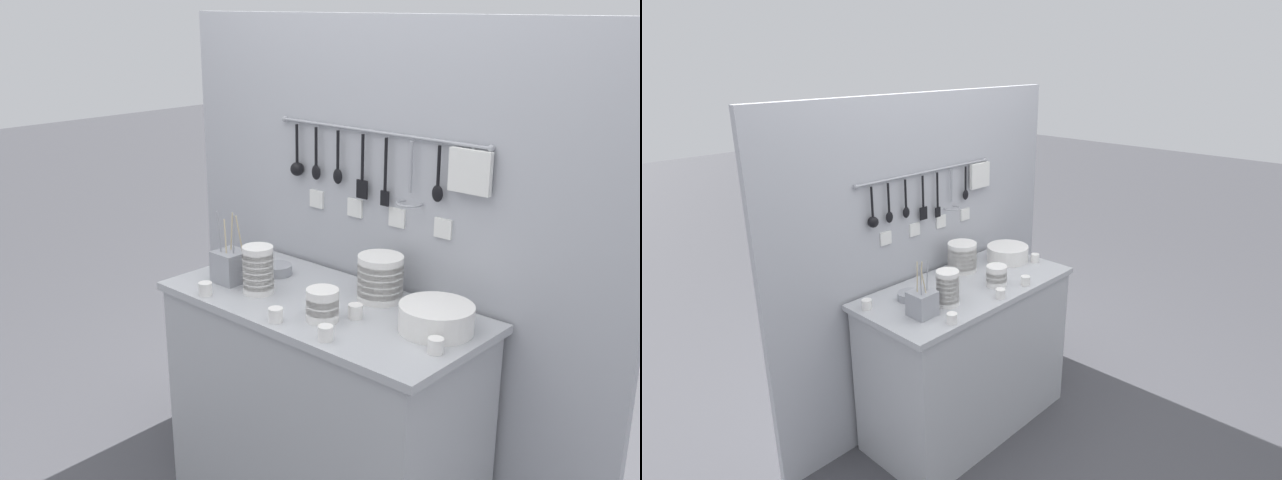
# 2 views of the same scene
# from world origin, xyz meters

# --- Properties ---
(counter) EXTENTS (1.20, 0.57, 0.88)m
(counter) POSITION_xyz_m (0.00, 0.00, 0.44)
(counter) COLOR #ADAFB5
(counter) RESTS_ON ground
(back_wall) EXTENTS (2.00, 0.11, 1.87)m
(back_wall) POSITION_xyz_m (0.00, 0.32, 0.94)
(back_wall) COLOR #A8AAB2
(back_wall) RESTS_ON ground
(bowl_stack_back_corner) EXTENTS (0.11, 0.11, 0.11)m
(bowl_stack_back_corner) POSITION_xyz_m (0.11, -0.12, 0.94)
(bowl_stack_back_corner) COLOR white
(bowl_stack_back_corner) RESTS_ON counter
(bowl_stack_nested_right) EXTENTS (0.11, 0.11, 0.18)m
(bowl_stack_nested_right) POSITION_xyz_m (-0.24, -0.09, 0.97)
(bowl_stack_nested_right) COLOR white
(bowl_stack_nested_right) RESTS_ON counter
(bowl_stack_tall_left) EXTENTS (0.17, 0.17, 0.17)m
(bowl_stack_tall_left) POSITION_xyz_m (0.13, 0.16, 0.96)
(bowl_stack_tall_left) COLOR white
(bowl_stack_tall_left) RESTS_ON counter
(plate_stack) EXTENTS (0.25, 0.25, 0.09)m
(plate_stack) POSITION_xyz_m (0.44, 0.07, 0.93)
(plate_stack) COLOR white
(plate_stack) RESTS_ON counter
(steel_mixing_bowl) EXTENTS (0.12, 0.12, 0.04)m
(steel_mixing_bowl) POSITION_xyz_m (-0.33, 0.09, 0.90)
(steel_mixing_bowl) COLOR #93969E
(steel_mixing_bowl) RESTS_ON counter
(cutlery_caddy) EXTENTS (0.12, 0.12, 0.28)m
(cutlery_caddy) POSITION_xyz_m (-0.40, -0.08, 0.94)
(cutlery_caddy) COLOR #93969E
(cutlery_caddy) RESTS_ON counter
(cup_front_right) EXTENTS (0.05, 0.05, 0.05)m
(cup_front_right) POSITION_xyz_m (-0.00, -0.23, 0.91)
(cup_front_right) COLOR white
(cup_front_right) RESTS_ON counter
(cup_edge_far) EXTENTS (0.05, 0.05, 0.05)m
(cup_edge_far) POSITION_xyz_m (-0.36, -0.24, 0.91)
(cup_edge_far) COLOR white
(cup_edge_far) RESTS_ON counter
(cup_front_left) EXTENTS (0.05, 0.05, 0.05)m
(cup_front_left) POSITION_xyz_m (0.53, -0.06, 0.91)
(cup_front_left) COLOR white
(cup_front_left) RESTS_ON counter
(cup_by_caddy) EXTENTS (0.05, 0.05, 0.05)m
(cup_by_caddy) POSITION_xyz_m (0.22, -0.22, 0.91)
(cup_by_caddy) COLOR white
(cup_by_caddy) RESTS_ON counter
(cup_back_right) EXTENTS (0.05, 0.05, 0.05)m
(cup_back_right) POSITION_xyz_m (0.18, -0.03, 0.91)
(cup_back_right) COLOR white
(cup_back_right) RESTS_ON counter
(cup_mid_row) EXTENTS (0.05, 0.05, 0.05)m
(cup_mid_row) POSITION_xyz_m (-0.54, 0.16, 0.91)
(cup_mid_row) COLOR white
(cup_mid_row) RESTS_ON counter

